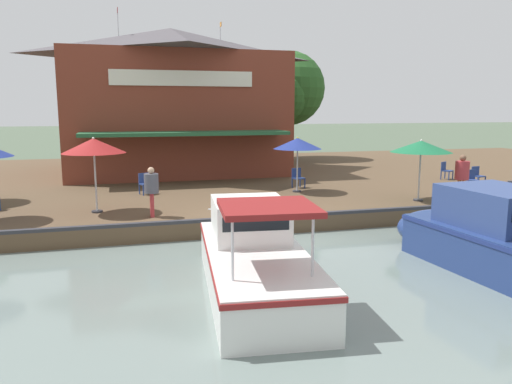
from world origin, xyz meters
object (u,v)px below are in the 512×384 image
object	(u,v)px
cafe_chair_back_row_seat	(145,182)
motorboat_second_along	(252,253)
patio_umbrella_near_quay_edge	(421,147)
person_near_entrance	(151,186)
waterfront_restaurant	(172,99)
cafe_chair_under_first_umbrella	(446,170)
cafe_chair_mid_patio	(298,177)
cafe_chair_facing_river	(477,175)
tree_upstream_bank	(287,90)
mooring_post	(510,191)
patio_umbrella_by_entrance	(298,144)
person_at_quay_edge	(462,173)
cafe_chair_beside_entrance	(471,179)
patio_umbrella_mid_patio_right	(94,146)
motorboat_nearest_quay	(507,242)

from	to	relation	value
cafe_chair_back_row_seat	motorboat_second_along	distance (m)	9.84
patio_umbrella_near_quay_edge	person_near_entrance	bearing A→B (deg)	-88.73
waterfront_restaurant	cafe_chair_under_first_umbrella	world-z (taller)	waterfront_restaurant
cafe_chair_mid_patio	waterfront_restaurant	bearing A→B (deg)	-150.95
patio_umbrella_near_quay_edge	cafe_chair_under_first_umbrella	xyz separation A→B (m)	(-4.69, 4.58, -1.55)
cafe_chair_mid_patio	motorboat_second_along	world-z (taller)	motorboat_second_along
cafe_chair_facing_river	tree_upstream_bank	distance (m)	15.08
mooring_post	tree_upstream_bank	distance (m)	18.31
cafe_chair_under_first_umbrella	patio_umbrella_by_entrance	bearing A→B (deg)	-79.19
patio_umbrella_by_entrance	mooring_post	world-z (taller)	patio_umbrella_by_entrance
person_at_quay_edge	motorboat_second_along	distance (m)	10.41
motorboat_second_along	cafe_chair_beside_entrance	bearing A→B (deg)	121.74
cafe_chair_back_row_seat	patio_umbrella_mid_patio_right	bearing A→B (deg)	-28.57
person_at_quay_edge	motorboat_nearest_quay	size ratio (longest dim) A/B	0.23
cafe_chair_under_first_umbrella	person_at_quay_edge	bearing A→B (deg)	-31.31
motorboat_second_along	person_at_quay_edge	bearing A→B (deg)	117.32
cafe_chair_under_first_umbrella	motorboat_second_along	distance (m)	16.10
patio_umbrella_by_entrance	cafe_chair_mid_patio	distance (m)	1.88
patio_umbrella_by_entrance	cafe_chair_mid_patio	bearing A→B (deg)	158.49
cafe_chair_under_first_umbrella	cafe_chair_beside_entrance	world-z (taller)	same
waterfront_restaurant	cafe_chair_mid_patio	bearing A→B (deg)	29.05
cafe_chair_under_first_umbrella	cafe_chair_back_row_seat	distance (m)	14.36
cafe_chair_under_first_umbrella	cafe_chair_beside_entrance	size ratio (longest dim) A/B	1.00
cafe_chair_facing_river	cafe_chair_beside_entrance	distance (m)	1.45
patio_umbrella_mid_patio_right	person_at_quay_edge	world-z (taller)	patio_umbrella_mid_patio_right
cafe_chair_back_row_seat	motorboat_second_along	xyz separation A→B (m)	(9.66, 1.86, -0.33)
tree_upstream_bank	waterfront_restaurant	bearing A→B (deg)	-62.37
cafe_chair_facing_river	cafe_chair_beside_entrance	size ratio (longest dim) A/B	1.00
cafe_chair_facing_river	cafe_chair_mid_patio	world-z (taller)	same
patio_umbrella_by_entrance	cafe_chair_facing_river	world-z (taller)	patio_umbrella_by_entrance
cafe_chair_mid_patio	motorboat_second_along	xyz separation A→B (m)	(9.61, -4.63, -0.33)
cafe_chair_mid_patio	cafe_chair_beside_entrance	distance (m)	7.33
patio_umbrella_near_quay_edge	person_at_quay_edge	distance (m)	1.74
cafe_chair_back_row_seat	waterfront_restaurant	bearing A→B (deg)	165.82
waterfront_restaurant	person_near_entrance	xyz separation A→B (m)	(12.42, -2.04, -2.92)
patio_umbrella_by_entrance	cafe_chair_back_row_seat	size ratio (longest dim) A/B	2.67
cafe_chair_facing_river	cafe_chair_beside_entrance	xyz separation A→B (m)	(0.95, -1.09, 0.00)
cafe_chair_facing_river	mooring_post	size ratio (longest dim) A/B	1.07
waterfront_restaurant	cafe_chair_back_row_seat	distance (m)	8.94
motorboat_second_along	tree_upstream_bank	xyz separation A→B (m)	(-21.91, 8.28, 4.49)
person_at_quay_edge	tree_upstream_bank	size ratio (longest dim) A/B	0.24
cafe_chair_beside_entrance	tree_upstream_bank	xyz separation A→B (m)	(-14.78, -3.25, 4.16)
cafe_chair_beside_entrance	tree_upstream_bank	bearing A→B (deg)	-167.59
cafe_chair_beside_entrance	person_at_quay_edge	distance (m)	3.39
cafe_chair_under_first_umbrella	person_near_entrance	size ratio (longest dim) A/B	0.53
tree_upstream_bank	patio_umbrella_near_quay_edge	bearing A→B (deg)	-1.29
person_at_quay_edge	mooring_post	bearing A→B (deg)	75.90
patio_umbrella_mid_patio_right	cafe_chair_beside_entrance	distance (m)	15.26
patio_umbrella_mid_patio_right	motorboat_nearest_quay	xyz separation A→B (m)	(7.42, 9.75, -1.99)
motorboat_second_along	mooring_post	size ratio (longest dim) A/B	8.63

